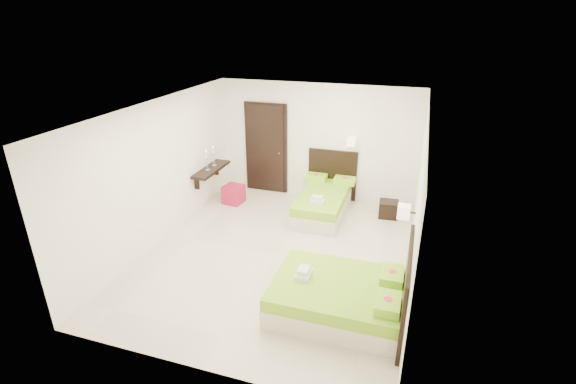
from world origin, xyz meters
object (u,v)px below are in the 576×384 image
(bed_single, at_px, (324,200))
(ottoman, at_px, (234,194))
(bed_double, at_px, (344,296))
(nightstand, at_px, (388,209))

(bed_single, bearing_deg, ottoman, -176.64)
(bed_single, bearing_deg, bed_double, -71.93)
(bed_double, xyz_separation_m, nightstand, (0.33, 3.32, -0.10))
(bed_single, height_order, ottoman, bed_single)
(bed_double, distance_m, ottoman, 4.28)
(bed_single, bearing_deg, nightstand, 8.91)
(bed_double, xyz_separation_m, ottoman, (-3.07, 2.99, -0.07))
(nightstand, distance_m, ottoman, 3.41)
(bed_single, xyz_separation_m, nightstand, (1.34, 0.21, -0.11))
(bed_double, relative_size, nightstand, 4.72)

